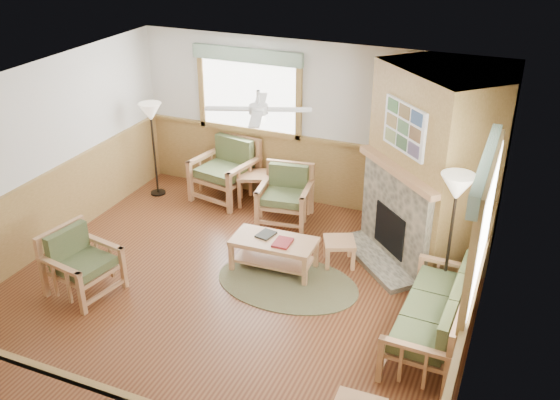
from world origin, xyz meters
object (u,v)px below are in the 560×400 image
at_px(sofa, 433,311).
at_px(footstool, 339,252).
at_px(armchair_back_left, 225,170).
at_px(armchair_back_right, 285,196).
at_px(floor_lamp_left, 154,150).
at_px(coffee_table, 274,254).
at_px(armchair_left, 82,263).
at_px(end_table_chairs, 252,188).
at_px(floor_lamp_right, 450,241).

bearing_deg(sofa, footstool, -126.95).
height_order(armchair_back_left, footstool, armchair_back_left).
height_order(armchair_back_right, floor_lamp_left, floor_lamp_left).
xyz_separation_m(armchair_back_left, floor_lamp_left, (-1.16, -0.31, 0.31)).
relative_size(coffee_table, footstool, 2.70).
bearing_deg(armchair_back_left, floor_lamp_left, -153.91).
xyz_separation_m(armchair_left, end_table_chairs, (0.91, 3.19, -0.16)).
bearing_deg(footstool, sofa, -38.82).
height_order(coffee_table, floor_lamp_right, floor_lamp_right).
relative_size(floor_lamp_left, floor_lamp_right, 0.91).
bearing_deg(armchair_back_right, armchair_back_left, 155.64).
bearing_deg(coffee_table, end_table_chairs, 121.25).
xyz_separation_m(armchair_left, coffee_table, (2.05, 1.47, -0.20)).
bearing_deg(armchair_left, sofa, -70.26).
distance_m(armchair_back_right, end_table_chairs, 0.84).
height_order(sofa, armchair_back_right, armchair_back_right).
xyz_separation_m(armchair_back_left, floor_lamp_right, (3.94, -1.63, 0.39)).
distance_m(armchair_back_left, armchair_left, 3.22).
distance_m(coffee_table, floor_lamp_right, 2.39).
distance_m(end_table_chairs, floor_lamp_right, 3.85).
bearing_deg(armchair_back_right, coffee_table, -81.74).
distance_m(armchair_back_left, floor_lamp_right, 4.28).
distance_m(armchair_back_right, floor_lamp_left, 2.44).
xyz_separation_m(footstool, floor_lamp_left, (-3.59, 0.93, 0.63)).
distance_m(sofa, coffee_table, 2.42).
distance_m(sofa, armchair_back_right, 3.41).
relative_size(sofa, floor_lamp_right, 1.02).
bearing_deg(end_table_chairs, coffee_table, -56.48).
relative_size(sofa, floor_lamp_left, 1.12).
bearing_deg(floor_lamp_left, armchair_left, -75.28).
height_order(armchair_back_right, end_table_chairs, armchair_back_right).
xyz_separation_m(sofa, footstool, (-1.51, 1.21, -0.24)).
bearing_deg(floor_lamp_right, armchair_left, -160.14).
distance_m(armchair_back_left, floor_lamp_left, 1.24).
bearing_deg(armchair_left, footstool, -45.42).
bearing_deg(floor_lamp_left, armchair_back_right, -1.16).
height_order(footstool, floor_lamp_left, floor_lamp_left).
relative_size(footstool, floor_lamp_right, 0.24).
bearing_deg(footstool, floor_lamp_left, 165.44).
distance_m(armchair_back_left, end_table_chairs, 0.56).
relative_size(armchair_back_right, floor_lamp_left, 0.53).
relative_size(sofa, armchair_back_left, 1.80).
height_order(sofa, floor_lamp_left, floor_lamp_left).
xyz_separation_m(floor_lamp_left, floor_lamp_right, (5.10, -1.31, 0.08)).
bearing_deg(floor_lamp_left, sofa, -22.81).
relative_size(armchair_back_left, floor_lamp_left, 0.62).
xyz_separation_m(sofa, armchair_back_left, (-3.94, 2.46, 0.09)).
bearing_deg(armchair_left, floor_lamp_left, 24.83).
bearing_deg(end_table_chairs, armchair_left, -105.83).
xyz_separation_m(armchair_back_left, footstool, (2.44, -1.25, -0.33)).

